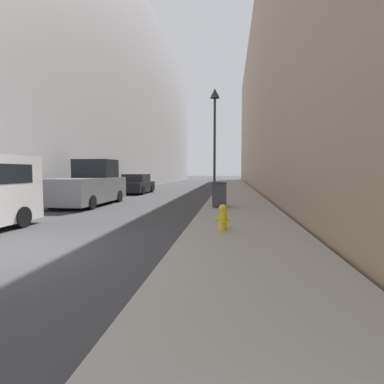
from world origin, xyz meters
The scene contains 9 objects.
ground_plane centered at (0.00, 0.00, 0.00)m, with size 200.00×200.00×0.00m, color #38383A.
sidewalk_right centered at (5.09, 18.00, 0.06)m, with size 3.23×60.00×0.12m.
building_left_glass centered at (-10.20, 26.00, 10.03)m, with size 12.00×60.00×20.07m.
building_right_stone centered at (12.81, 26.00, 9.13)m, with size 12.00×60.00×18.26m.
fire_hydrant centered at (4.50, 2.46, 0.49)m, with size 0.46×0.34×0.70m.
trash_bin centered at (4.21, 7.72, 0.68)m, with size 0.62×0.67×1.10m.
lamppost centered at (3.81, 10.93, 4.40)m, with size 0.52×0.52×6.03m.
pickup_truck centered at (-2.38, 8.80, 0.96)m, with size 2.13×5.28×2.31m.
parked_sedan_near centered at (-2.45, 16.59, 0.68)m, with size 1.94×4.13×1.47m.
Camera 1 is at (4.69, -5.52, 1.71)m, focal length 28.00 mm.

